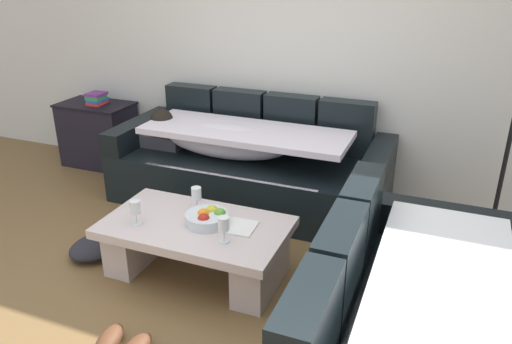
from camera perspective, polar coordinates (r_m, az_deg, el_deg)
ground_plane at (r=3.09m, az=-9.20°, el=-16.41°), size 14.00×14.00×0.00m
back_wall at (r=4.39m, az=4.40°, el=15.24°), size 9.00×0.10×2.70m
couch_along_wall at (r=4.26m, az=-1.14°, el=0.81°), size 2.31×0.92×0.88m
couch_near_window at (r=2.51m, az=17.28°, el=-18.23°), size 0.92×1.93×0.88m
coffee_table at (r=3.33m, az=-6.86°, el=-7.98°), size 1.20×0.68×0.38m
fruit_bowl at (r=3.23m, az=-5.53°, el=-5.20°), size 0.28×0.28×0.10m
wine_glass_near_left at (r=3.26m, az=-13.65°, el=-4.04°), size 0.07×0.07×0.17m
wine_glass_near_right at (r=2.99m, az=-3.73°, el=-6.05°), size 0.07×0.07×0.17m
wine_glass_far_back at (r=3.38m, az=-6.83°, el=-2.55°), size 0.07×0.07×0.17m
open_magazine at (r=3.20m, az=-2.57°, el=-6.18°), size 0.29×0.22×0.01m
side_cabinet at (r=5.30m, az=-17.55°, el=4.15°), size 0.72×0.44×0.64m
book_stack_on_cabinet at (r=5.17m, az=-17.76°, el=8.02°), size 0.17×0.21×0.11m
floor_lamp at (r=3.72m, az=27.11°, el=7.67°), size 0.33×0.31×1.95m
crumpled_garment at (r=3.78m, az=-17.81°, el=-8.12°), size 0.41×0.47×0.12m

